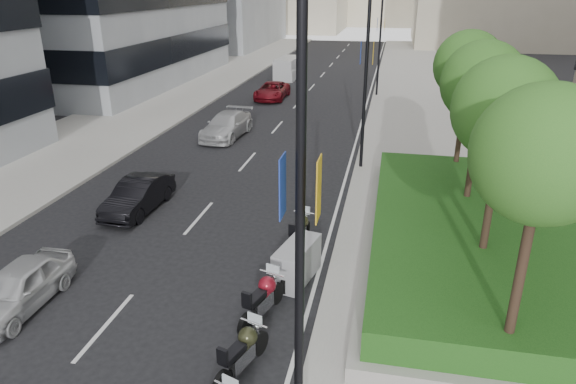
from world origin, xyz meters
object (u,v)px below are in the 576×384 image
(motorcycle_3, at_px, (243,352))
(delivery_van, at_px, (288,69))
(lamp_post_0, at_px, (290,219))
(lamp_post_2, at_px, (378,32))
(car_d, at_px, (272,91))
(motorcycle_4, at_px, (263,298))
(car_b, at_px, (138,195))
(motorcycle_6, at_px, (300,231))
(car_a, at_px, (18,287))
(motorcycle_5, at_px, (297,262))
(lamp_post_1, at_px, (363,65))
(car_c, at_px, (227,125))

(motorcycle_3, xyz_separation_m, delivery_van, (-7.09, 39.87, 0.34))
(lamp_post_0, xyz_separation_m, motorcycle_3, (-1.54, 2.06, -4.49))
(lamp_post_2, distance_m, car_d, 9.45)
(motorcycle_4, height_order, car_b, car_b)
(motorcycle_6, distance_m, car_a, 8.71)
(lamp_post_2, relative_size, motorcycle_4, 4.03)
(car_a, bearing_deg, delivery_van, 90.00)
(lamp_post_2, bearing_deg, motorcycle_4, -92.97)
(motorcycle_3, xyz_separation_m, motorcycle_5, (0.49, 4.26, 0.03))
(motorcycle_4, bearing_deg, lamp_post_0, -142.91)
(motorcycle_3, bearing_deg, motorcycle_4, 19.67)
(motorcycle_3, bearing_deg, lamp_post_1, 12.16)
(car_a, bearing_deg, car_d, 88.78)
(car_a, xyz_separation_m, delivery_van, (-0.23, 38.59, 0.28))
(lamp_post_1, height_order, car_d, lamp_post_1)
(motorcycle_4, height_order, car_a, car_a)
(car_b, bearing_deg, motorcycle_4, -39.84)
(motorcycle_5, distance_m, delivery_van, 36.41)
(car_b, height_order, car_c, car_c)
(lamp_post_2, relative_size, car_a, 2.40)
(motorcycle_3, distance_m, car_d, 31.03)
(lamp_post_0, xyz_separation_m, car_b, (-8.23, 10.18, -4.41))
(lamp_post_1, height_order, lamp_post_2, same)
(motorcycle_4, height_order, delivery_van, delivery_van)
(motorcycle_4, distance_m, motorcycle_5, 2.17)
(lamp_post_2, bearing_deg, car_d, -162.03)
(motorcycle_6, bearing_deg, car_a, 133.57)
(motorcycle_4, distance_m, car_d, 28.91)
(lamp_post_1, bearing_deg, motorcycle_4, -97.13)
(motorcycle_3, xyz_separation_m, car_b, (-6.70, 8.12, 0.08))
(delivery_van, bearing_deg, car_b, -86.79)
(delivery_van, bearing_deg, motorcycle_4, -76.94)
(lamp_post_2, xyz_separation_m, car_a, (-8.40, -31.66, -4.43))
(car_b, xyz_separation_m, car_c, (0.14, 11.05, 0.05))
(lamp_post_1, height_order, motorcycle_4, lamp_post_1)
(lamp_post_1, distance_m, car_b, 11.56)
(car_c, bearing_deg, motorcycle_3, -67.06)
(lamp_post_2, relative_size, motorcycle_6, 4.07)
(delivery_van, bearing_deg, motorcycle_3, -77.41)
(lamp_post_2, bearing_deg, motorcycle_5, -92.08)
(car_d, distance_m, delivery_van, 9.53)
(lamp_post_1, xyz_separation_m, motorcycle_5, (-1.04, -10.69, -4.46))
(motorcycle_4, xyz_separation_m, car_c, (-6.49, 17.01, 0.10))
(car_a, distance_m, delivery_van, 38.59)
(car_c, relative_size, car_d, 1.03)
(motorcycle_4, bearing_deg, lamp_post_2, 13.38)
(lamp_post_1, xyz_separation_m, motorcycle_3, (-1.54, -14.94, -4.49))
(motorcycle_6, xyz_separation_m, car_d, (-6.59, 23.96, 0.07))
(lamp_post_2, xyz_separation_m, motorcycle_5, (-1.04, -28.69, -4.46))
(motorcycle_3, height_order, car_c, car_c)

